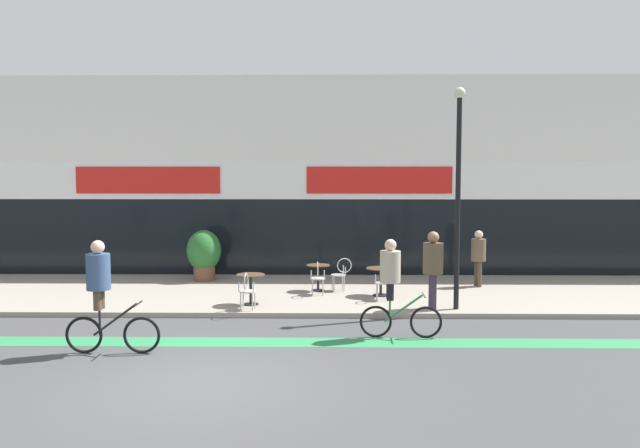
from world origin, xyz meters
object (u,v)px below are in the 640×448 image
Objects in this scene: cafe_chair_1_near at (318,276)px; pedestrian_near_end at (478,253)px; bistro_table_2 at (381,276)px; cyclist_1 at (393,281)px; planter_pot at (204,253)px; cafe_chair_0_near at (247,288)px; cafe_chair_2_near at (382,280)px; cyclist_2 at (102,289)px; bistro_table_1 at (318,272)px; pedestrian_far_end at (433,263)px; lamp_post at (458,182)px; cafe_chair_1_side at (341,272)px; bistro_table_0 at (251,283)px.

cafe_chair_1_near is 0.56× the size of pedestrian_near_end.
bistro_table_2 is 3.81m from cyclist_1.
pedestrian_near_end is at bearing -6.40° from planter_pot.
cafe_chair_0_near is at bearing 150.68° from cyclist_1.
cafe_chair_1_near is 4.75m from pedestrian_near_end.
cyclist_2 is (-5.51, -4.34, 0.57)m from cafe_chair_2_near.
planter_pot is at bearing 28.94° from cafe_chair_0_near.
cafe_chair_1_near is 6.35m from cyclist_2.
cafe_chair_2_near is 7.04m from cyclist_2.
planter_pot is (-5.12, 2.30, 0.29)m from bistro_table_2.
bistro_table_1 is 0.47× the size of planter_pot.
cafe_chair_2_near is at bearing -113.22° from cafe_chair_1_near.
bistro_table_1 is at bearing 55.17° from cyclist_2.
pedestrian_near_end is at bearing -74.57° from cafe_chair_1_near.
pedestrian_far_end is (2.75, -1.63, 0.58)m from cafe_chair_1_near.
bistro_table_1 is 0.14× the size of lamp_post.
pedestrian_far_end is at bearing -55.42° from bistro_table_2.
cyclist_2 reaches higher than cafe_chair_1_side.
cyclist_1 is at bearing -116.39° from pedestrian_far_end.
pedestrian_far_end reaches higher than bistro_table_2.
cafe_chair_1_side is 4.58m from cyclist_1.
lamp_post is at bearing -117.55° from cafe_chair_1_near.
cafe_chair_2_near is at bearing -90.88° from bistro_table_2.
cafe_chair_2_near is at bearing -29.77° from planter_pot.
bistro_table_1 is (1.61, 1.85, -0.03)m from bistro_table_0.
bistro_table_1 is 4.72m from lamp_post.
cafe_chair_1_side is at bearing -37.20° from cafe_chair_0_near.
cafe_chair_0_near is (-3.28, -1.81, -0.01)m from bistro_table_2.
cafe_chair_1_side is (-1.03, 0.68, -0.01)m from bistro_table_2.
bistro_table_0 is 2.03m from cafe_chair_1_near.
pedestrian_far_end is at bearing -82.18° from cafe_chair_0_near.
cafe_chair_1_near is 4.16m from cyclist_1.
cafe_chair_1_near is (0.00, -0.63, 0.01)m from bistro_table_1.
cyclist_2 is at bearing -155.97° from pedestrian_near_end.
bistro_table_1 is 0.80× the size of cafe_chair_2_near.
cafe_chair_1_side is 0.56× the size of pedestrian_near_end.
planter_pot reaches higher than bistro_table_0.
cafe_chair_1_side is at bearing 0.98° from bistro_table_1.
cafe_chair_2_near is at bearing 120.16° from cafe_chair_1_side.
cyclist_1 is at bearing -116.50° from cafe_chair_0_near.
bistro_table_0 is 0.14× the size of lamp_post.
bistro_table_0 is 0.63m from cafe_chair_0_near.
pedestrian_far_end is (-1.78, -2.99, 0.15)m from pedestrian_near_end.
pedestrian_far_end is at bearing 64.01° from cyclist_1.
cafe_chair_1_near is 1.00× the size of cafe_chair_2_near.
cyclist_2 is at bearing -120.74° from bistro_table_0.
cafe_chair_1_near reaches higher than bistro_table_1.
pedestrian_near_end is (2.95, 5.17, -0.09)m from cyclist_1.
cyclist_1 is at bearing -158.63° from cafe_chair_1_near.
cyclist_2 is at bearing 141.07° from cafe_chair_1_near.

